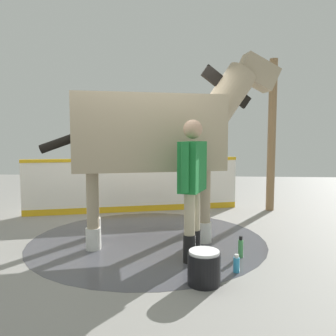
# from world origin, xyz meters

# --- Properties ---
(ground_plane) EXTENTS (16.00, 16.00, 0.02)m
(ground_plane) POSITION_xyz_m (0.00, 0.00, -0.01)
(ground_plane) COLOR gray
(wet_patch) EXTENTS (3.37, 3.37, 0.00)m
(wet_patch) POSITION_xyz_m (-0.08, 0.20, 0.00)
(wet_patch) COLOR #4C4C54
(wet_patch) RESTS_ON ground
(barrier_wall) EXTENTS (1.21, 4.09, 1.07)m
(barrier_wall) POSITION_xyz_m (-1.89, -0.30, 0.49)
(barrier_wall) COLOR white
(barrier_wall) RESTS_ON ground
(roof_post_near) EXTENTS (0.16, 0.16, 3.01)m
(roof_post_near) POSITION_xyz_m (-2.23, 2.41, 1.50)
(roof_post_near) COLOR olive
(roof_post_near) RESTS_ON ground
(horse) EXTENTS (1.51, 3.36, 2.71)m
(horse) POSITION_xyz_m (-0.11, 0.32, 1.53)
(horse) COLOR tan
(horse) RESTS_ON ground
(handler) EXTENTS (0.65, 0.35, 1.69)m
(handler) POSITION_xyz_m (0.66, 0.84, 0.98)
(handler) COLOR black
(handler) RESTS_ON ground
(wash_bucket) EXTENTS (0.33, 0.33, 0.35)m
(wash_bucket) POSITION_xyz_m (1.35, 0.96, 0.17)
(wash_bucket) COLOR black
(wash_bucket) RESTS_ON ground
(bottle_shampoo) EXTENTS (0.07, 0.07, 0.20)m
(bottle_shampoo) POSITION_xyz_m (1.03, 1.33, 0.09)
(bottle_shampoo) COLOR #3399CC
(bottle_shampoo) RESTS_ON ground
(bottle_spray) EXTENTS (0.06, 0.06, 0.27)m
(bottle_spray) POSITION_xyz_m (0.56, 1.44, 0.12)
(bottle_spray) COLOR #4CA559
(bottle_spray) RESTS_ON ground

